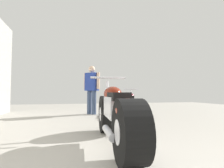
# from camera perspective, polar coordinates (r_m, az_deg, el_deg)

# --- Properties ---
(ground_plane) EXTENTS (16.55, 16.55, 0.00)m
(ground_plane) POSITION_cam_1_polar(r_m,az_deg,el_deg) (3.62, 0.50, -14.15)
(ground_plane) COLOR #A8A399
(motorcycle_maroon_cruiser) EXTENTS (0.63, 2.14, 1.00)m
(motorcycle_maroon_cruiser) POSITION_cam_1_polar(r_m,az_deg,el_deg) (2.45, 1.24, -9.95)
(motorcycle_maroon_cruiser) COLOR black
(motorcycle_maroon_cruiser) RESTS_ON ground_plane
(motorcycle_black_naked) EXTENTS (0.83, 1.79, 0.86)m
(motorcycle_black_naked) POSITION_cam_1_polar(r_m,az_deg,el_deg) (5.72, 6.17, -6.30)
(motorcycle_black_naked) COLOR black
(motorcycle_black_naked) RESTS_ON ground_plane
(mechanic_in_blue) EXTENTS (0.53, 0.53, 1.62)m
(mechanic_in_blue) POSITION_cam_1_polar(r_m,az_deg,el_deg) (5.93, -6.62, -0.88)
(mechanic_in_blue) COLOR #384766
(mechanic_in_blue) RESTS_ON ground_plane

